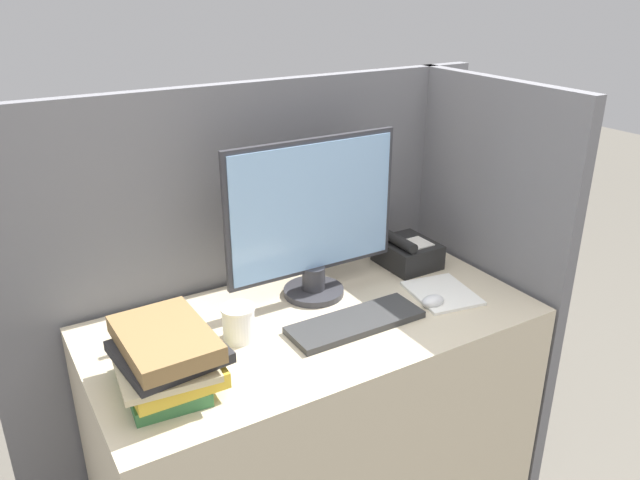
% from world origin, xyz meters
% --- Properties ---
extents(cubicle_panel_rear, '(1.71, 0.04, 1.40)m').
position_xyz_m(cubicle_panel_rear, '(0.00, 0.70, 0.70)').
color(cubicle_panel_rear, slate).
rests_on(cubicle_panel_rear, ground_plane).
extents(cubicle_panel_right, '(0.04, 0.72, 1.40)m').
position_xyz_m(cubicle_panel_right, '(0.69, 0.36, 0.70)').
color(cubicle_panel_right, slate).
rests_on(cubicle_panel_right, ground_plane).
extents(desk, '(1.31, 0.66, 0.76)m').
position_xyz_m(desk, '(0.00, 0.33, 0.38)').
color(desk, beige).
rests_on(desk, ground_plane).
extents(monitor, '(0.57, 0.19, 0.50)m').
position_xyz_m(monitor, '(0.08, 0.47, 1.01)').
color(monitor, '#333338').
rests_on(monitor, desk).
extents(keyboard, '(0.40, 0.14, 0.02)m').
position_xyz_m(keyboard, '(0.08, 0.24, 0.77)').
color(keyboard, '#333333').
rests_on(keyboard, desk).
extents(mouse, '(0.08, 0.05, 0.03)m').
position_xyz_m(mouse, '(0.35, 0.21, 0.78)').
color(mouse, silver).
rests_on(mouse, desk).
extents(coffee_cup, '(0.09, 0.09, 0.10)m').
position_xyz_m(coffee_cup, '(-0.24, 0.34, 0.81)').
color(coffee_cup, white).
rests_on(coffee_cup, desk).
extents(book_stack, '(0.27, 0.30, 0.16)m').
position_xyz_m(book_stack, '(-0.48, 0.23, 0.84)').
color(book_stack, '#38723F').
rests_on(book_stack, desk).
extents(desk_telephone, '(0.17, 0.20, 0.12)m').
position_xyz_m(desk_telephone, '(0.46, 0.49, 0.81)').
color(desk_telephone, black).
rests_on(desk_telephone, desk).
extents(paper_pile, '(0.22, 0.25, 0.01)m').
position_xyz_m(paper_pile, '(0.42, 0.25, 0.77)').
color(paper_pile, white).
rests_on(paper_pile, desk).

